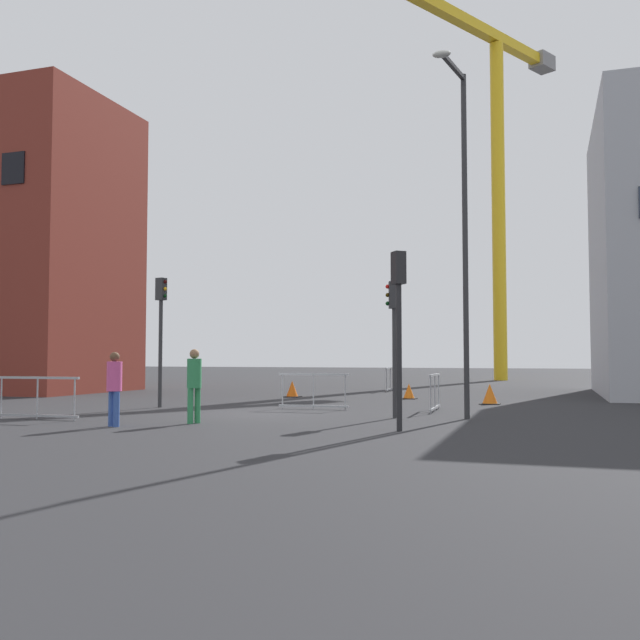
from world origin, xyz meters
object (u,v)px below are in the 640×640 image
construction_crane (493,142)px  pedestrian_waiting (114,383)px  pedestrian_walking (194,380)px  traffic_light_corner (394,325)px  traffic_cone_orange (292,389)px  traffic_light_far (161,320)px  traffic_cone_on_verge (409,392)px  streetlamp_tall (462,216)px  traffic_cone_by_barrier (490,395)px  traffic_light_crosswalk (399,310)px

construction_crane → pedestrian_waiting: 37.75m
pedestrian_walking → pedestrian_waiting: bearing=-137.4°
traffic_light_corner → pedestrian_walking: (-4.23, -2.88, -1.37)m
traffic_cone_orange → pedestrian_walking: bearing=-81.9°
traffic_light_far → traffic_cone_on_verge: 9.72m
streetlamp_tall → pedestrian_walking: (-5.99, -3.01, -4.14)m
streetlamp_tall → traffic_cone_by_barrier: 7.75m
streetlamp_tall → traffic_light_corner: streetlamp_tall is taller
traffic_light_crosswalk → traffic_cone_by_barrier: 9.58m
traffic_light_corner → traffic_cone_orange: size_ratio=5.58×
traffic_light_far → pedestrian_walking: bearing=-51.0°
traffic_cone_orange → construction_crane: bearing=74.1°
streetlamp_tall → pedestrian_walking: bearing=-153.3°
traffic_cone_by_barrier → construction_crane: bearing=93.4°
traffic_light_crosswalk → construction_crane: bearing=90.5°
pedestrian_walking → traffic_cone_on_verge: (3.02, 11.11, -0.76)m
pedestrian_waiting → traffic_cone_on_verge: 13.13m
pedestrian_walking → pedestrian_waiting: pedestrian_walking is taller
construction_crane → streetlamp_tall: 31.77m
pedestrian_walking → traffic_cone_orange: bearing=98.1°
streetlamp_tall → pedestrian_waiting: 9.46m
pedestrian_walking → traffic_cone_by_barrier: size_ratio=2.59×
traffic_light_crosswalk → traffic_light_corner: traffic_light_crosswalk is taller
traffic_cone_on_verge → traffic_cone_by_barrier: traffic_cone_by_barrier is taller
streetlamp_tall → traffic_light_far: size_ratio=2.20×
traffic_cone_orange → traffic_cone_by_barrier: 7.91m
traffic_light_corner → traffic_cone_on_verge: (-1.20, 8.22, -2.13)m
traffic_cone_orange → traffic_light_crosswalk: bearing=-59.5°
traffic_light_far → traffic_light_corner: 7.91m
traffic_light_crosswalk → traffic_light_far: bearing=151.8°
traffic_light_corner → pedestrian_waiting: traffic_light_corner is taller
traffic_light_far → traffic_light_corner: (7.76, -1.48, -0.32)m
construction_crane → traffic_light_corner: 32.91m
traffic_light_far → pedestrian_waiting: 6.27m
traffic_cone_on_verge → traffic_cone_by_barrier: bearing=-33.5°
traffic_light_crosswalk → traffic_cone_on_verge: 11.70m
traffic_light_far → traffic_cone_orange: size_ratio=6.41×
streetlamp_tall → traffic_cone_by_barrier: (0.15, 6.04, -4.85)m
streetlamp_tall → traffic_light_corner: bearing=-175.9°
traffic_light_far → pedestrian_waiting: size_ratio=2.40×
pedestrian_walking → traffic_cone_on_verge: size_ratio=3.08×
construction_crane → traffic_light_crosswalk: size_ratio=6.23×
construction_crane → traffic_cone_on_verge: construction_crane is taller
traffic_light_far → traffic_cone_on_verge: size_ratio=7.10×
traffic_light_crosswalk → pedestrian_walking: 5.22m
traffic_light_far → traffic_cone_on_verge: (6.56, 6.74, -2.45)m
traffic_light_crosswalk → pedestrian_walking: traffic_light_crosswalk is taller
pedestrian_waiting → traffic_cone_by_barrier: bearing=53.9°
traffic_cone_on_verge → traffic_cone_by_barrier: size_ratio=0.84×
pedestrian_walking → pedestrian_waiting: size_ratio=1.04×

